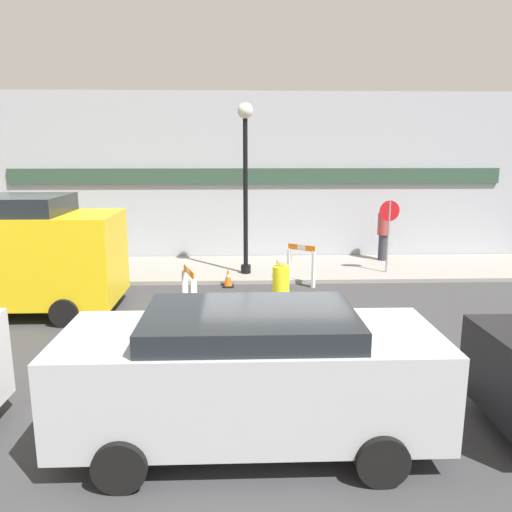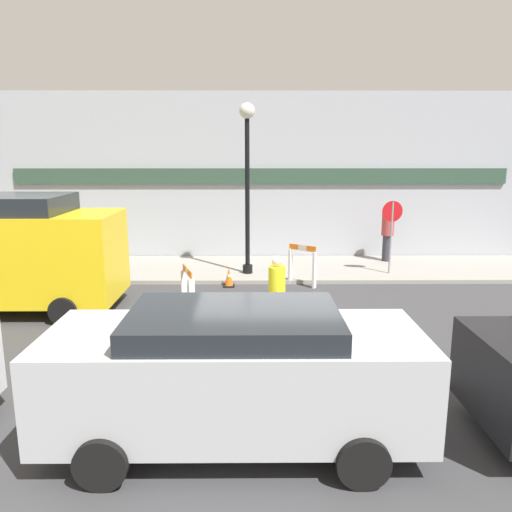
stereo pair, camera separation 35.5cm
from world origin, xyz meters
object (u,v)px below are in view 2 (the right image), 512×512
at_px(person_pedestrian, 388,232).
at_px(parked_car_1, 235,370).
at_px(stop_sign, 392,225).
at_px(person_worker, 277,293).
at_px(work_van, 9,249).
at_px(streetlamp_post, 247,165).

xyz_separation_m(person_pedestrian, parked_car_1, (-4.57, -10.10, -0.08)).
bearing_deg(stop_sign, person_worker, 47.13).
relative_size(person_pedestrian, work_van, 0.36).
distance_m(person_pedestrian, parked_car_1, 11.08).
distance_m(streetlamp_post, person_worker, 5.26).
bearing_deg(parked_car_1, stop_sign, 63.44).
bearing_deg(work_van, stop_sign, 17.64).
distance_m(person_worker, parked_car_1, 3.89).
bearing_deg(streetlamp_post, work_van, -150.27).
xyz_separation_m(person_worker, person_pedestrian, (3.87, 6.28, 0.20)).
bearing_deg(person_worker, parked_car_1, 160.06).
xyz_separation_m(stop_sign, parked_car_1, (-4.22, -8.44, -0.55)).
height_order(person_pedestrian, work_van, work_van).
relative_size(streetlamp_post, person_worker, 3.01).
relative_size(streetlamp_post, stop_sign, 2.27).
bearing_deg(work_van, parked_car_1, -45.66).
height_order(person_worker, person_pedestrian, person_pedestrian).
relative_size(streetlamp_post, person_pedestrian, 2.71).
bearing_deg(person_pedestrian, streetlamp_post, 31.62).
bearing_deg(person_worker, person_pedestrian, -41.14).
distance_m(person_pedestrian, work_van, 10.92).
height_order(person_worker, parked_car_1, parked_car_1).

